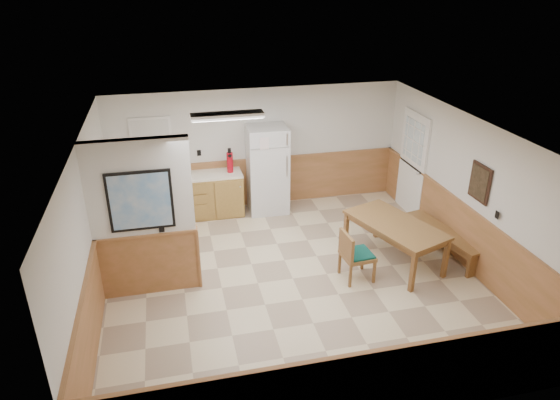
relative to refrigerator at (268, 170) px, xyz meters
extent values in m
plane|color=beige|center=(-0.13, -2.63, -0.90)|extent=(6.00, 6.00, 0.00)
cube|color=white|center=(-0.13, -2.63, 1.60)|extent=(6.00, 6.00, 0.02)
cube|color=silver|center=(-0.13, 0.37, 0.35)|extent=(6.00, 0.02, 2.50)
cube|color=silver|center=(2.87, -2.63, 0.35)|extent=(0.02, 6.00, 2.50)
cube|color=silver|center=(-3.13, -2.63, 0.35)|extent=(0.02, 6.00, 2.50)
cube|color=#B17047|center=(-0.13, 0.35, -0.40)|extent=(6.00, 0.04, 1.00)
cube|color=#B17047|center=(2.85, -2.63, -0.40)|extent=(0.04, 6.00, 1.00)
cube|color=#B17047|center=(-3.11, -2.63, -0.40)|extent=(0.04, 6.00, 1.00)
cube|color=silver|center=(-2.38, -2.43, 0.85)|extent=(1.50, 0.15, 1.50)
cube|color=#B17047|center=(-2.38, -2.43, -0.40)|extent=(1.50, 0.17, 1.00)
cube|color=black|center=(-2.38, -2.52, 0.70)|extent=(0.92, 0.03, 0.92)
cube|color=silver|center=(-2.38, -2.54, 0.70)|extent=(0.84, 0.01, 0.84)
cube|color=#A47C3A|center=(-1.23, 0.05, -0.47)|extent=(1.40, 0.60, 0.86)
cube|color=#A47C3A|center=(-2.70, 0.05, -0.47)|extent=(0.06, 0.60, 0.86)
cube|color=#A47C3A|center=(-1.96, 0.05, -0.47)|extent=(0.06, 0.60, 0.86)
cube|color=#F5EACE|center=(-1.63, 0.05, -0.02)|extent=(2.20, 0.60, 0.04)
cube|color=#F5EACE|center=(-1.63, 0.35, 0.05)|extent=(2.20, 0.02, 0.10)
cube|color=white|center=(2.84, -0.73, 0.12)|extent=(0.05, 1.02, 2.15)
cube|color=white|center=(2.83, -0.73, 0.12)|extent=(0.04, 0.90, 2.05)
cube|color=silver|center=(2.80, -0.73, 0.65)|extent=(0.02, 0.76, 0.80)
cube|color=white|center=(-2.23, 0.35, 0.65)|extent=(0.80, 0.03, 1.00)
cube|color=silver|center=(-2.23, 0.34, 0.65)|extent=(0.70, 0.01, 0.90)
cube|color=black|center=(2.84, -2.93, 0.65)|extent=(0.03, 0.50, 0.60)
cube|color=black|center=(2.82, -2.93, 0.65)|extent=(0.01, 0.42, 0.52)
cube|color=white|center=(-0.93, -1.33, 1.55)|extent=(1.20, 0.30, 0.08)
cube|color=white|center=(-0.93, -1.33, 1.50)|extent=(1.15, 0.25, 0.01)
cube|color=silver|center=(0.00, 0.00, 0.00)|extent=(0.82, 0.72, 1.81)
cube|color=silver|center=(0.32, -0.36, 0.74)|extent=(0.03, 0.02, 0.23)
cube|color=silver|center=(0.32, -0.36, 0.18)|extent=(0.03, 0.02, 0.43)
cube|color=olive|center=(1.67, -2.51, -0.18)|extent=(1.40, 1.93, 0.05)
cube|color=olive|center=(1.67, -2.51, -0.25)|extent=(1.27, 1.80, 0.10)
cube|color=olive|center=(1.59, -3.39, -0.55)|extent=(0.09, 0.09, 0.70)
cube|color=olive|center=(1.05, -1.87, -0.55)|extent=(0.09, 0.09, 0.70)
cube|color=olive|center=(2.29, -3.14, -0.55)|extent=(0.09, 0.09, 0.70)
cube|color=olive|center=(1.75, -1.62, -0.55)|extent=(0.09, 0.09, 0.70)
cube|color=olive|center=(2.66, -2.43, -0.48)|extent=(0.73, 1.75, 0.05)
cube|color=olive|center=(2.66, -3.24, -0.70)|extent=(0.36, 0.13, 0.40)
cube|color=olive|center=(2.66, -1.63, -0.70)|extent=(0.36, 0.13, 0.40)
cube|color=olive|center=(0.89, -2.84, -0.48)|extent=(0.52, 0.52, 0.06)
cube|color=#0F4F3D|center=(0.89, -2.84, -0.44)|extent=(0.47, 0.47, 0.03)
cube|color=olive|center=(0.68, -2.85, -0.25)|extent=(0.09, 0.48, 0.40)
cube|color=#0F4F3D|center=(0.47, -2.87, -0.25)|extent=(0.05, 0.42, 0.34)
cube|color=olive|center=(0.69, -3.06, -0.71)|extent=(0.04, 0.04, 0.39)
cube|color=olive|center=(0.66, -2.65, -0.71)|extent=(0.04, 0.04, 0.39)
cube|color=olive|center=(1.11, -3.03, -0.71)|extent=(0.04, 0.04, 0.39)
cube|color=olive|center=(1.08, -2.61, -0.71)|extent=(0.04, 0.04, 0.39)
cylinder|color=#B10917|center=(-0.76, 0.05, 0.20)|extent=(0.13, 0.13, 0.41)
cylinder|color=black|center=(-0.76, 0.05, 0.45)|extent=(0.07, 0.07, 0.09)
cylinder|color=green|center=(-2.27, 0.04, 0.11)|extent=(0.08, 0.08, 0.22)
camera|label=1|loc=(-1.91, -9.29, 3.72)|focal=32.00mm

